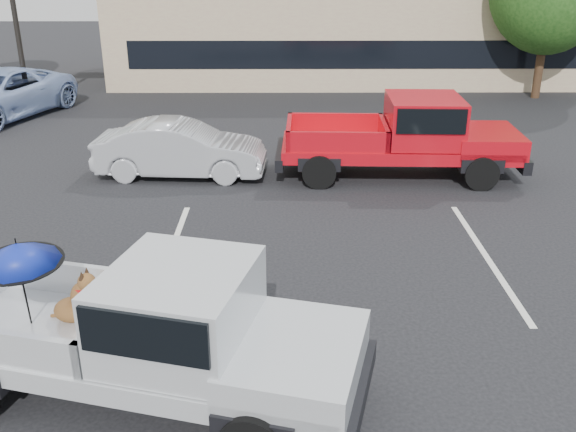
# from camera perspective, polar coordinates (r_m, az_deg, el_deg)

# --- Properties ---
(ground) EXTENTS (90.00, 90.00, 0.00)m
(ground) POSITION_cam_1_polar(r_m,az_deg,el_deg) (10.39, 4.25, -8.53)
(ground) COLOR black
(ground) RESTS_ON ground
(stripe_left) EXTENTS (0.12, 5.00, 0.01)m
(stripe_left) POSITION_cam_1_polar(r_m,az_deg,el_deg) (12.31, -10.56, -3.62)
(stripe_left) COLOR silver
(stripe_left) RESTS_ON ground
(stripe_right) EXTENTS (0.12, 5.00, 0.01)m
(stripe_right) POSITION_cam_1_polar(r_m,az_deg,el_deg) (12.70, 17.20, -3.44)
(stripe_right) COLOR silver
(stripe_right) RESTS_ON ground
(motel_building) EXTENTS (20.40, 8.40, 6.30)m
(motel_building) POSITION_cam_1_polar(r_m,az_deg,el_deg) (30.06, 5.29, 18.43)
(motel_building) COLOR tan
(motel_building) RESTS_ON ground
(silver_pickup) EXTENTS (6.00, 3.34, 2.06)m
(silver_pickup) POSITION_cam_1_polar(r_m,az_deg,el_deg) (8.18, -11.08, -9.68)
(silver_pickup) COLOR black
(silver_pickup) RESTS_ON ground
(red_pickup) EXTENTS (6.21, 2.46, 2.02)m
(red_pickup) POSITION_cam_1_polar(r_m,az_deg,el_deg) (16.47, 11.25, 7.20)
(red_pickup) COLOR black
(red_pickup) RESTS_ON ground
(silver_sedan) EXTENTS (4.34, 1.74, 1.40)m
(silver_sedan) POSITION_cam_1_polar(r_m,az_deg,el_deg) (16.48, -9.54, 5.88)
(silver_sedan) COLOR #B1B3B9
(silver_sedan) RESTS_ON ground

